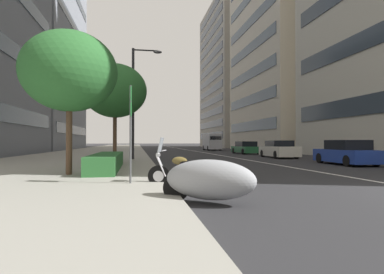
# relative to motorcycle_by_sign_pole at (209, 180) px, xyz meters

# --- Properties ---
(sidewalk_right_plaza) EXTENTS (160.00, 10.64, 0.15)m
(sidewalk_right_plaza) POSITION_rel_motorcycle_by_sign_pole_xyz_m (30.09, 5.90, -0.45)
(sidewalk_right_plaza) COLOR gray
(sidewalk_right_plaza) RESTS_ON ground
(lane_centre_stripe) EXTENTS (110.00, 0.16, 0.01)m
(lane_centre_stripe) POSITION_rel_motorcycle_by_sign_pole_xyz_m (35.09, -6.43, -0.52)
(lane_centre_stripe) COLOR silver
(lane_centre_stripe) RESTS_ON ground
(motorcycle_by_sign_pole) EXTENTS (1.81, 2.15, 0.97)m
(motorcycle_by_sign_pole) POSITION_rel_motorcycle_by_sign_pole_xyz_m (0.00, 0.00, 0.00)
(motorcycle_by_sign_pole) COLOR gray
(motorcycle_by_sign_pole) RESTS_ON ground
(motorcycle_under_tarp) EXTENTS (0.80, 2.19, 1.48)m
(motorcycle_under_tarp) POSITION_rel_motorcycle_by_sign_pole_xyz_m (2.68, 0.16, -0.08)
(motorcycle_under_tarp) COLOR black
(motorcycle_under_tarp) RESTS_ON ground
(car_approaching_light) EXTENTS (4.39, 2.02, 1.44)m
(car_approaching_light) POSITION_rel_motorcycle_by_sign_pole_xyz_m (10.20, -10.51, 0.14)
(car_approaching_light) COLOR navy
(car_approaching_light) RESTS_ON ground
(car_mid_block_traffic) EXTENTS (4.75, 2.07, 1.43)m
(car_mid_block_traffic) POSITION_rel_motorcycle_by_sign_pole_xyz_m (18.49, -10.14, 0.14)
(car_mid_block_traffic) COLOR beige
(car_mid_block_traffic) RESTS_ON ground
(car_lead_in_lane) EXTENTS (4.57, 2.04, 1.35)m
(car_lead_in_lane) POSITION_rel_motorcycle_by_sign_pole_xyz_m (26.76, -10.16, 0.10)
(car_lead_in_lane) COLOR #236038
(car_lead_in_lane) RESTS_ON ground
(delivery_van_ahead) EXTENTS (5.63, 2.15, 2.47)m
(delivery_van_ahead) POSITION_rel_motorcycle_by_sign_pole_xyz_m (41.42, -9.81, 0.80)
(delivery_van_ahead) COLOR #B7B7BC
(delivery_van_ahead) RESTS_ON ground
(parking_sign_by_curb) EXTENTS (0.32, 0.06, 2.83)m
(parking_sign_by_curb) POSITION_rel_motorcycle_by_sign_pole_xyz_m (2.68, 1.71, 1.39)
(parking_sign_by_curb) COLOR #47494C
(parking_sign_by_curb) RESTS_ON sidewalk_right_plaza
(street_lamp_with_banners) EXTENTS (1.26, 2.06, 7.61)m
(street_lamp_with_banners) POSITION_rel_motorcycle_by_sign_pole_xyz_m (15.64, 1.50, 4.19)
(street_lamp_with_banners) COLOR #232326
(street_lamp_with_banners) RESTS_ON sidewalk_right_plaza
(clipped_hedge_bed) EXTENTS (6.45, 1.10, 0.67)m
(clipped_hedge_bed) POSITION_rel_motorcycle_by_sign_pole_xyz_m (7.59, 2.81, -0.04)
(clipped_hedge_bed) COLOR #28602D
(clipped_hedge_bed) RESTS_ON sidewalk_right_plaza
(street_tree_far_plaza) EXTENTS (3.45, 3.45, 5.23)m
(street_tree_far_plaza) POSITION_rel_motorcycle_by_sign_pole_xyz_m (5.54, 3.97, 3.38)
(street_tree_far_plaza) COLOR #473323
(street_tree_far_plaza) RESTS_ON sidewalk_right_plaza
(street_tree_mid_sidewalk) EXTENTS (3.64, 3.64, 5.67)m
(street_tree_mid_sidewalk) POSITION_rel_motorcycle_by_sign_pole_xyz_m (12.19, 2.78, 3.74)
(street_tree_mid_sidewalk) COLOR #473323
(street_tree_mid_sidewalk) RESTS_ON sidewalk_right_plaza
(office_tower_near_left) EXTENTS (21.25, 14.36, 45.96)m
(office_tower_near_left) POSITION_rel_motorcycle_by_sign_pole_xyz_m (40.09, -22.56, 22.45)
(office_tower_near_left) COLOR beige
(office_tower_near_left) RESTS_ON ground
(office_tower_far_left_down_avenue) EXTENTS (25.00, 17.60, 33.42)m
(office_tower_far_left_down_avenue) POSITION_rel_motorcycle_by_sign_pole_xyz_m (66.92, -24.18, 16.19)
(office_tower_far_left_down_avenue) COLOR gray
(office_tower_far_left_down_avenue) RESTS_ON ground
(office_tower_behind_plaza) EXTENTS (27.48, 20.27, 41.46)m
(office_tower_behind_plaza) POSITION_rel_motorcycle_by_sign_pole_xyz_m (51.15, 22.30, 20.21)
(office_tower_behind_plaza) COLOR gray
(office_tower_behind_plaza) RESTS_ON ground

